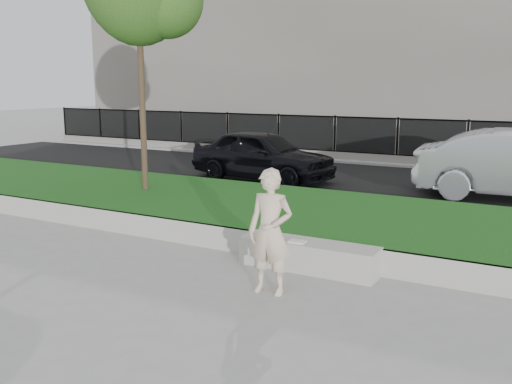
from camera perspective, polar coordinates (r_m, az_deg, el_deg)
The scene contains 11 objects.
ground at distance 8.49m, azimuth -4.41°, elevation -7.99°, with size 90.00×90.00×0.00m, color gray.
grass_bank at distance 10.96m, azimuth 4.25°, elevation -2.54°, with size 34.00×4.00×0.40m, color black.
grass_kerb at distance 9.28m, azimuth -0.88°, elevation -5.02°, with size 34.00×0.08×0.40m, color #A8A69D.
street at distance 16.06m, azimuth 12.55°, elevation 0.89°, with size 34.00×7.00×0.04m, color black.
far_pavement at distance 20.36m, azimuth 16.21°, elevation 2.91°, with size 34.00×3.00×0.12m, color gray.
iron_fence at distance 19.33m, azimuth 15.61°, elevation 3.98°, with size 32.00×0.30×1.50m.
building_facade at distance 27.15m, azimuth 20.27°, elevation 15.04°, with size 34.00×10.00×10.00m, color #68625B.
stone_bench at distance 8.55m, azimuth 5.28°, elevation -6.36°, with size 2.10×0.53×0.43m, color #A8A69D.
man at distance 7.44m, azimuth 1.43°, elevation -4.00°, with size 0.61×0.40×1.66m, color beige.
book at distance 8.43m, azimuth 4.13°, elevation -4.96°, with size 0.24×0.17×0.03m, color silver.
car_dark at distance 15.97m, azimuth 0.65°, elevation 3.74°, with size 1.68×4.17×1.42m, color black.
Camera 1 is at (4.46, -6.68, 2.75)m, focal length 40.00 mm.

